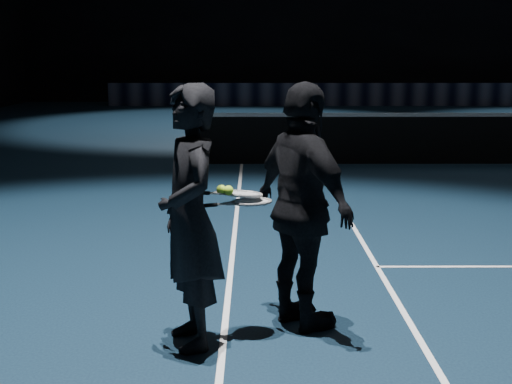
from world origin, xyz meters
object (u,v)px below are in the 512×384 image
player_b (303,207)px  tennis_balls (225,188)px  player_a (190,218)px  racket_upper (243,194)px  racket_lower (252,202)px

player_b → tennis_balls: size_ratio=14.93×
player_a → player_b: same height
player_a → racket_upper: (0.36, 0.19, 0.13)m
player_a → tennis_balls: (0.23, 0.10, 0.19)m
player_b → tennis_balls: (-0.55, -0.22, 0.19)m
player_b → tennis_balls: bearing=79.6°
racket_upper → racket_lower: bearing=-42.7°
racket_upper → tennis_balls: size_ratio=5.67×
racket_lower → racket_upper: size_ratio=1.00×
racket_lower → racket_upper: (-0.06, 0.02, 0.05)m
racket_lower → tennis_balls: 0.23m
player_a → player_b: size_ratio=1.00×
player_a → racket_lower: bearing=92.6°
racket_upper → tennis_balls: tennis_balls is taller
player_a → racket_upper: 0.42m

